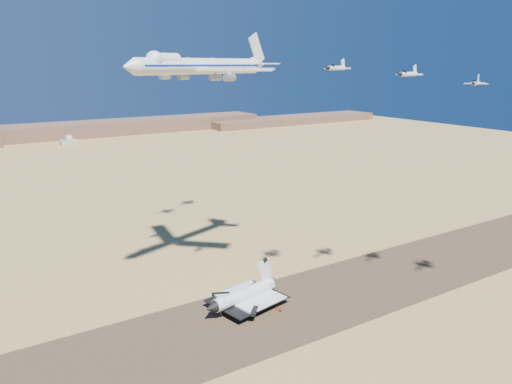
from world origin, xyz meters
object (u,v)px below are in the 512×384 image
crew_a (281,310)px  chase_jet_a (336,68)px  carrier_747 (198,66)px  crew_c (280,310)px  shuttle (244,296)px  chase_jet_c (476,83)px  chase_jet_f (205,63)px  chase_jet_e (178,63)px  crew_b (277,308)px  chase_jet_b (408,74)px

crew_a → chase_jet_a: size_ratio=0.12×
carrier_747 → crew_c: 100.37m
shuttle → carrier_747: 92.23m
crew_c → chase_jet_c: size_ratio=0.13×
carrier_747 → chase_jet_f: bearing=41.4°
chase_jet_e → shuttle: bearing=-110.0°
crew_c → chase_jet_e: (1.77, 91.33, 93.07)m
crew_b → chase_jet_b: bearing=-134.2°
carrier_747 → chase_jet_a: (31.06, -45.38, -0.51)m
crew_c → chase_jet_f: bearing=-49.1°
shuttle → crew_a: (10.17, -11.47, -3.74)m
carrier_747 → chase_jet_b: bearing=-65.0°
shuttle → crew_b: 13.79m
carrier_747 → chase_jet_e: size_ratio=5.15×
crew_b → chase_jet_b: chase_jet_b is taller
chase_jet_f → shuttle: bearing=-132.7°
chase_jet_e → chase_jet_f: chase_jet_f is taller
shuttle → chase_jet_b: 104.12m
crew_c → chase_jet_e: chase_jet_e is taller
crew_c → chase_jet_f: (22.28, 102.80, 92.99)m
shuttle → chase_jet_e: 120.65m
chase_jet_a → chase_jet_e: (-15.51, 98.96, 1.61)m
crew_a → chase_jet_c: size_ratio=0.14×
crew_b → crew_c: (-0.02, -2.09, 0.09)m
shuttle → crew_b: bearing=-53.4°
crew_c → chase_jet_a: chase_jet_a is taller
chase_jet_a → chase_jet_c: bearing=-56.1°
crew_c → chase_jet_b: (41.78, -18.54, 89.31)m
chase_jet_a → chase_jet_c: size_ratio=1.12×
chase_jet_a → crew_a: bearing=132.9°
shuttle → chase_jet_b: bearing=-40.9°
chase_jet_a → chase_jet_e: size_ratio=1.04×
crew_b → crew_c: bearing=161.7°
chase_jet_a → chase_jet_e: 100.18m
chase_jet_f → crew_a: bearing=-125.4°
chase_jet_a → chase_jet_c: chase_jet_a is taller
chase_jet_b → chase_jet_c: size_ratio=1.16×
crew_a → chase_jet_b: (41.37, -18.06, 89.25)m
crew_c → chase_jet_f: chase_jet_f is taller
crew_b → crew_c: size_ratio=0.90×
shuttle → chase_jet_e: bearing=70.8°
crew_b → chase_jet_a: 93.67m
shuttle → chase_jet_f: size_ratio=2.34×
crew_a → chase_jet_b: 100.01m
chase_jet_a → chase_jet_b: 26.91m
chase_jet_b → chase_jet_f: (-19.49, 121.34, 3.68)m
chase_jet_b → crew_b: bearing=135.8°
chase_jet_f → chase_jet_e: bearing=-174.2°
shuttle → crew_a: bearing=-59.5°
crew_a → crew_c: crew_a is taller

